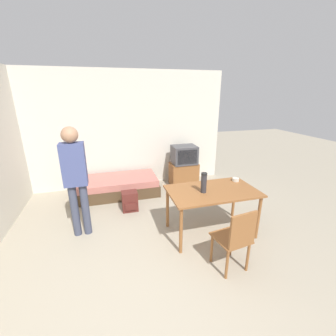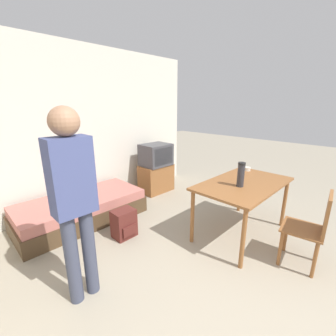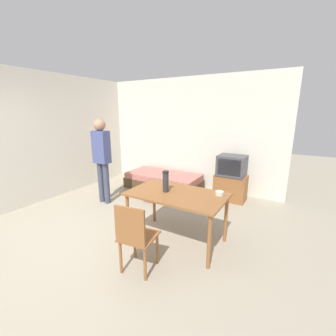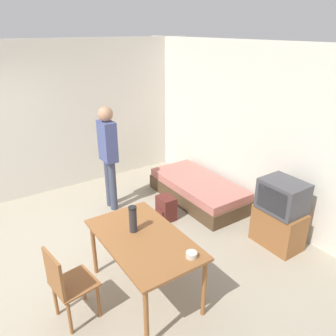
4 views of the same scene
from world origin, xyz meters
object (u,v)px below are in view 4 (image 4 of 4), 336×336
Objects in this scene: dining_table at (144,244)px; person_standing at (108,151)px; thermos_flask at (133,218)px; backpack at (166,208)px; wooden_chair at (66,283)px; daybed at (198,190)px; mate_bowl at (192,255)px; tv at (280,214)px.

dining_table is 0.79× the size of person_standing.
backpack is (-1.02, 1.12, -0.73)m from thermos_flask.
dining_table is at bearing 83.97° from wooden_chair.
backpack is at bearing 33.77° from person_standing.
daybed is 2.42m from dining_table.
wooden_chair is 1.30m from mate_bowl.
thermos_flask is at bearing -159.81° from mate_bowl.
wooden_chair is 2.26m from backpack.
person_standing is 1.94m from thermos_flask.
thermos_flask is at bearing -170.01° from dining_table.
mate_bowl is at bearing -40.66° from daybed.
dining_table is 0.31m from thermos_flask.
daybed is at bearing 122.38° from thermos_flask.
tv is at bearing 82.92° from dining_table.
tv is 2.90m from wooden_chair.
tv is 2.54× the size of backpack.
daybed is at bearing 139.34° from mate_bowl.
thermos_flask reaches higher than wooden_chair.
person_standing is 15.25× the size of mate_bowl.
daybed is 2.08× the size of wooden_chair.
tv is at bearing 99.53° from mate_bowl.
person_standing is (-0.63, -1.39, 0.84)m from daybed.
daybed is 1.87× the size of tv.
tv is 2.77m from person_standing.
daybed is 1.06× the size of person_standing.
tv is at bearing 78.37° from thermos_flask.
thermos_flask is at bearing -47.56° from backpack.
tv is 0.57× the size of person_standing.
tv is 0.72× the size of dining_table.
thermos_flask reaches higher than backpack.
tv is 3.18× the size of thermos_flask.
tv is 2.13m from thermos_flask.
person_standing is 5.62× the size of thermos_flask.
thermos_flask is (1.23, -1.94, 0.74)m from daybed.
person_standing reaches higher than tv.
dining_table is 3.55× the size of backpack.
tv is at bearing 83.24° from wooden_chair.
person_standing is at bearing -146.80° from tv.
backpack is at bearing 119.48° from wooden_chair.
person_standing reaches higher than daybed.
backpack is (-1.19, 1.08, -0.48)m from dining_table.
daybed is 16.13× the size of mate_bowl.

